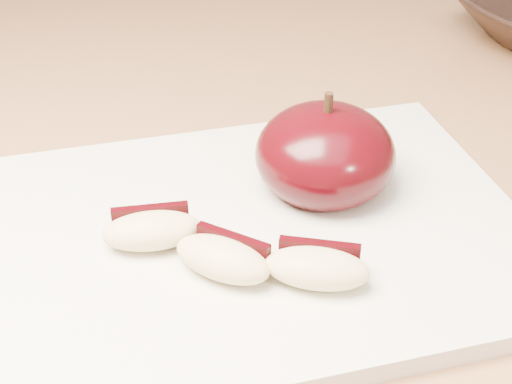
{
  "coord_description": "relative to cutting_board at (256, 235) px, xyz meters",
  "views": [
    {
      "loc": [
        0.07,
        0.06,
        1.18
      ],
      "look_at": [
        0.07,
        0.39,
        0.94
      ],
      "focal_mm": 50.0,
      "sensor_mm": 36.0,
      "label": 1
    }
  ],
  "objects": [
    {
      "name": "cutting_board",
      "position": [
        0.0,
        0.0,
        0.0
      ],
      "size": [
        0.37,
        0.31,
        0.01
      ],
      "primitive_type": "cube",
      "rotation": [
        0.0,
        0.0,
        0.24
      ],
      "color": "silver",
      "rests_on": "island_counter"
    },
    {
      "name": "apple_half",
      "position": [
        0.04,
        0.04,
        0.03
      ],
      "size": [
        0.1,
        0.1,
        0.07
      ],
      "rotation": [
        0.0,
        0.0,
        0.11
      ],
      "color": "black",
      "rests_on": "cutting_board"
    },
    {
      "name": "apple_wedge_b",
      "position": [
        -0.02,
        -0.04,
        0.02
      ],
      "size": [
        0.06,
        0.05,
        0.02
      ],
      "rotation": [
        0.0,
        0.0,
        -0.51
      ],
      "color": "#D9C38A",
      "rests_on": "cutting_board"
    },
    {
      "name": "apple_wedge_a",
      "position": [
        -0.06,
        -0.01,
        0.02
      ],
      "size": [
        0.06,
        0.04,
        0.02
      ],
      "rotation": [
        0.0,
        0.0,
        0.14
      ],
      "color": "#D9C38A",
      "rests_on": "cutting_board"
    },
    {
      "name": "back_cabinet",
      "position": [
        -0.07,
        0.81,
        -0.44
      ],
      "size": [
        2.4,
        0.62,
        0.94
      ],
      "color": "silver",
      "rests_on": "ground"
    },
    {
      "name": "apple_wedge_c",
      "position": [
        0.03,
        -0.05,
        0.02
      ],
      "size": [
        0.06,
        0.04,
        0.02
      ],
      "rotation": [
        0.0,
        0.0,
        -0.2
      ],
      "color": "#D9C38A",
      "rests_on": "cutting_board"
    }
  ]
}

